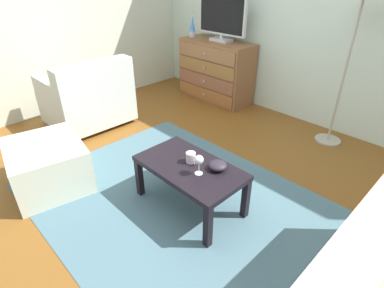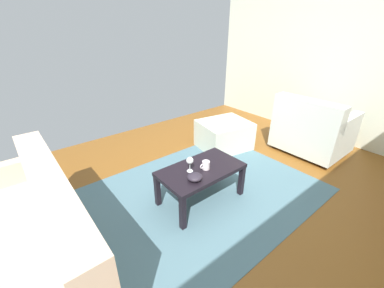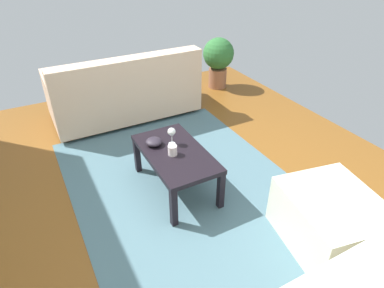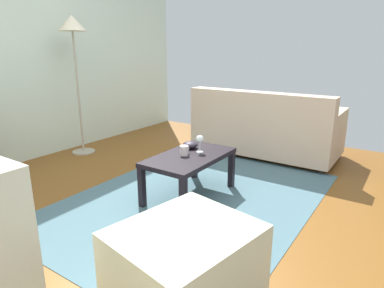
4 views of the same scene
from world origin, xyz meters
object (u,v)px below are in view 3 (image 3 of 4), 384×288
object	(u,v)px
couch_large	(125,92)
coffee_table	(175,157)
potted_plant	(218,58)
bowl_decorative	(154,142)
ottoman	(330,220)
mug	(172,150)
wine_glass	(172,132)

from	to	relation	value
couch_large	coffee_table	bearing A→B (deg)	177.51
coffee_table	potted_plant	size ratio (longest dim) A/B	1.18
bowl_decorative	ottoman	bearing A→B (deg)	-146.73
coffee_table	mug	world-z (taller)	mug
wine_glass	ottoman	distance (m)	1.40
bowl_decorative	couch_large	world-z (taller)	couch_large
wine_glass	couch_large	world-z (taller)	couch_large
potted_plant	bowl_decorative	bearing A→B (deg)	134.26
couch_large	potted_plant	distance (m)	1.52
wine_glass	potted_plant	bearing A→B (deg)	-42.18
bowl_decorative	wine_glass	bearing A→B (deg)	-111.69
couch_large	ottoman	world-z (taller)	couch_large
wine_glass	ottoman	size ratio (longest dim) A/B	0.22
wine_glass	ottoman	xyz separation A→B (m)	(-1.19, -0.68, -0.30)
wine_glass	potted_plant	size ratio (longest dim) A/B	0.22
bowl_decorative	ottoman	xyz separation A→B (m)	(-1.25, -0.82, -0.22)
wine_glass	couch_large	distance (m)	1.44
coffee_table	potted_plant	distance (m)	2.39
mug	bowl_decorative	bearing A→B (deg)	20.83
mug	couch_large	bearing A→B (deg)	-3.85
mug	couch_large	size ratio (longest dim) A/B	0.07
ottoman	potted_plant	xyz separation A→B (m)	(2.88, -0.85, 0.23)
mug	bowl_decorative	size ratio (longest dim) A/B	0.80
couch_large	ottoman	distance (m)	2.70
mug	couch_large	distance (m)	1.58
ottoman	potted_plant	bearing A→B (deg)	-16.50
wine_glass	bowl_decorative	size ratio (longest dim) A/B	1.11
coffee_table	potted_plant	world-z (taller)	potted_plant
mug	coffee_table	bearing A→B (deg)	-55.20
coffee_table	bowl_decorative	xyz separation A→B (m)	(0.18, 0.12, 0.09)
wine_glass	bowl_decorative	bearing A→B (deg)	68.31
couch_large	potted_plant	xyz separation A→B (m)	(0.26, -1.49, 0.11)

